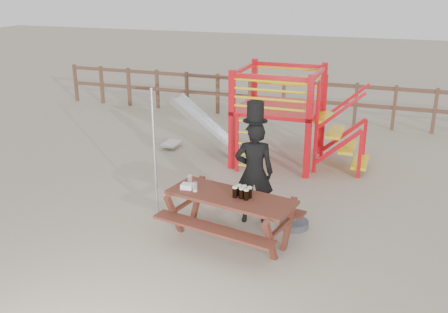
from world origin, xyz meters
TOP-DOWN VIEW (x-y plane):
  - ground at (0.00, 0.00)m, footprint 60.00×60.00m
  - back_fence at (0.00, 7.00)m, footprint 15.09×0.09m
  - playground_fort at (0.12, 3.58)m, footprint 4.71×1.84m
  - picnic_table at (0.41, -0.17)m, footprint 2.15×1.67m
  - man_with_hat at (0.55, 0.57)m, footprint 0.72×0.57m
  - metal_pole at (-1.06, 0.25)m, footprint 0.05×0.05m
  - parasol_base at (1.24, 0.59)m, footprint 0.47×0.47m
  - paper_bag at (-0.31, -0.15)m, footprint 0.19×0.16m
  - stout_pints at (0.60, -0.17)m, footprint 0.28×0.19m
  - empty_glasses at (-0.25, -0.08)m, footprint 0.27×0.33m

SIDE VIEW (x-z plane):
  - ground at x=0.00m, z-range 0.00..0.00m
  - parasol_base at x=1.24m, z-range -0.04..0.15m
  - picnic_table at x=0.41m, z-range 0.10..0.85m
  - back_fence at x=0.00m, z-range 0.14..1.34m
  - paper_bag at x=-0.31m, z-range 0.75..0.83m
  - empty_glasses at x=-0.25m, z-range 0.74..0.89m
  - stout_pints at x=0.60m, z-range 0.75..0.92m
  - man_with_hat at x=0.55m, z-range -0.11..1.93m
  - playground_fort at x=0.12m, z-range 0.02..2.12m
  - metal_pole at x=-1.06m, z-range 0.00..2.20m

